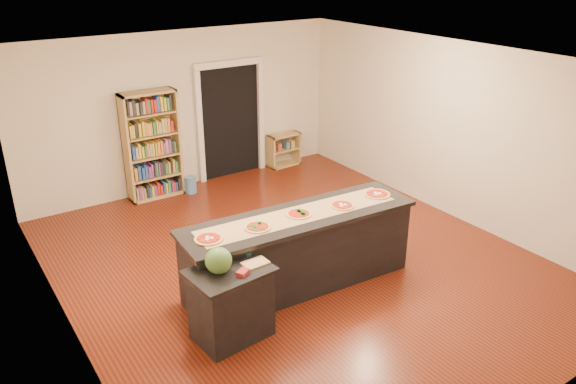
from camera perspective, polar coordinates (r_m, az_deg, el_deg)
room at (r=7.33m, az=0.88°, el=2.36°), size 6.00×7.00×2.80m
doorway at (r=10.65m, az=-5.88°, el=7.87°), size 1.40×0.09×2.21m
kitchen_island at (r=7.18m, az=1.14°, el=-5.98°), size 3.06×0.83×1.01m
side_counter at (r=6.35m, az=-5.81°, el=-11.18°), size 0.88×0.64×0.87m
bookshelf at (r=9.93m, az=-13.64°, el=4.61°), size 0.94×0.34×1.88m
low_shelf at (r=11.32m, az=-0.42°, el=4.32°), size 0.66×0.28×0.66m
waste_bin at (r=10.23m, az=-9.86°, el=0.73°), size 0.21×0.21×0.30m
kraft_paper at (r=6.96m, az=1.13°, el=-2.33°), size 2.68×0.65×0.00m
watermelon at (r=6.01m, az=-7.07°, el=-6.93°), size 0.29×0.29×0.29m
cutting_board at (r=6.20m, az=-3.35°, el=-7.22°), size 0.29×0.20×0.02m
package_red at (r=6.01m, az=-4.60°, el=-8.15°), size 0.17×0.15×0.05m
package_teal at (r=6.38m, az=-4.21°, el=-6.13°), size 0.13×0.13×0.05m
pizza_a at (r=6.43m, az=-8.06°, el=-4.72°), size 0.31×0.31×0.02m
pizza_b at (r=6.64m, az=-3.11°, el=-3.59°), size 0.33×0.33×0.02m
pizza_c at (r=6.95m, az=1.11°, el=-2.23°), size 0.34×0.34×0.02m
pizza_d at (r=7.21m, az=5.53°, el=-1.36°), size 0.32×0.32×0.02m
pizza_e at (r=7.60m, az=9.02°, el=-0.21°), size 0.35×0.35×0.02m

